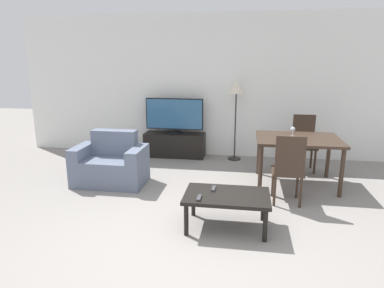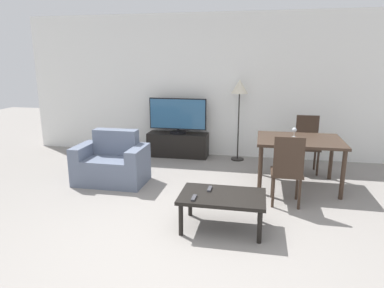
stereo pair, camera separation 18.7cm
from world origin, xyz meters
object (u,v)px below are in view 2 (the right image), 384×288
Objects in this scene: tv at (178,116)px; coffee_table at (222,199)px; tv_stand at (178,145)px; armchair at (112,164)px; floor_lamp at (240,92)px; remote_secondary at (210,189)px; remote_primary at (194,198)px; wine_glass_left at (294,131)px; dining_table at (299,144)px; dining_chair_far at (307,141)px; dining_chair_near at (287,168)px.

tv is 1.18× the size of coffee_table.
tv_stand is 3.03m from coffee_table.
coffee_table is at bearing -32.41° from armchair.
tv_stand is at bearing 113.02° from coffee_table.
floor_lamp is 10.03× the size of remote_secondary.
remote_primary is 1.03× the size of wine_glass_left.
coffee_table is 6.45× the size of wine_glass_left.
floor_lamp reaches higher than dining_table.
remote_primary is (-1.45, -2.52, -0.10)m from dining_chair_far.
tv reaches higher than dining_chair_near.
dining_chair_far is 1.47m from floor_lamp.
remote_primary is at bearing -119.94° from dining_chair_far.
coffee_table is 2.92m from floor_lamp.
tv_stand is at bearing 150.97° from wine_glass_left.
armchair is at bearing -169.96° from wine_glass_left.
remote_secondary is (-0.16, 0.12, 0.06)m from coffee_table.
remote_primary is (1.55, -1.34, 0.12)m from armchair.
coffee_table is 0.34m from remote_primary.
dining_chair_far is at bearing 59.27° from remote_secondary.
dining_chair_near is (-0.21, -0.79, -0.13)m from dining_table.
tv is 2.88m from remote_secondary.
floor_lamp is at bearing -0.91° from tv.
coffee_table is 0.21m from remote_secondary.
tv is 7.60× the size of wine_glass_left.
tv is 2.47m from dining_table.
wine_glass_left is at bearing 10.04° from armchair.
tv reaches higher than remote_primary.
tv_stand is 2.43m from wine_glass_left.
wine_glass_left is at bearing 55.75° from remote_secondary.
dining_chair_far is at bearing 63.67° from coffee_table.
dining_table is at bearing -29.98° from tv_stand.
wine_glass_left reaches higher than armchair.
wine_glass_left reaches higher than remote_primary.
remote_secondary is at bearing -69.01° from tv_stand.
dining_chair_near is 1.11m from remote_secondary.
coffee_table is (1.18, -2.79, -0.45)m from tv.
coffee_table is 2.62m from dining_chair_far.
dining_chair_far is at bearing 21.52° from armchair.
tv reaches higher than armchair.
tv is 1.18× the size of dining_chair_far.
tv_stand reaches higher than coffee_table.
tv is 3.06m from coffee_table.
dining_chair_near reaches higher than wine_glass_left.
floor_lamp is 10.03× the size of remote_primary.
coffee_table is 6.28× the size of remote_secondary.
tv is at bearing 169.39° from dining_chair_far.
dining_chair_far reaches higher than wine_glass_left.
floor_lamp is (1.16, -0.02, 0.48)m from tv.
tv reaches higher than remote_secondary.
floor_lamp is (-0.76, 2.00, 0.77)m from dining_chair_near.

